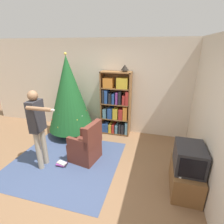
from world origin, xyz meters
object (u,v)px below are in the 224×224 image
at_px(bookshelf, 116,106).
at_px(christmas_tree, 69,94).
at_px(armchair, 86,147).
at_px(television, 189,158).
at_px(table_lamp, 125,68).
at_px(standing_person, 38,124).

xyz_separation_m(bookshelf, christmas_tree, (-1.19, -0.41, 0.36)).
bearing_deg(bookshelf, armchair, -102.87).
distance_m(television, table_lamp, 2.61).
relative_size(bookshelf, standing_person, 1.08).
distance_m(christmas_tree, armchair, 1.59).
distance_m(television, christmas_tree, 3.23).
xyz_separation_m(christmas_tree, table_lamp, (1.41, 0.42, 0.68)).
height_order(christmas_tree, table_lamp, christmas_tree).
bearing_deg(television, bookshelf, 133.62).
height_order(christmas_tree, armchair, christmas_tree).
bearing_deg(table_lamp, christmas_tree, -163.51).
distance_m(christmas_tree, standing_person, 1.46).
xyz_separation_m(television, armchair, (-2.01, 0.37, -0.35)).
distance_m(bookshelf, armchair, 1.53).
bearing_deg(armchair, christmas_tree, -128.56).
xyz_separation_m(standing_person, table_lamp, (1.33, 1.86, 0.90)).
relative_size(christmas_tree, table_lamp, 11.27).
distance_m(bookshelf, christmas_tree, 1.31).
height_order(bookshelf, christmas_tree, christmas_tree).
relative_size(armchair, standing_person, 0.56).
bearing_deg(table_lamp, armchair, -110.84).
bearing_deg(christmas_tree, armchair, -48.92).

